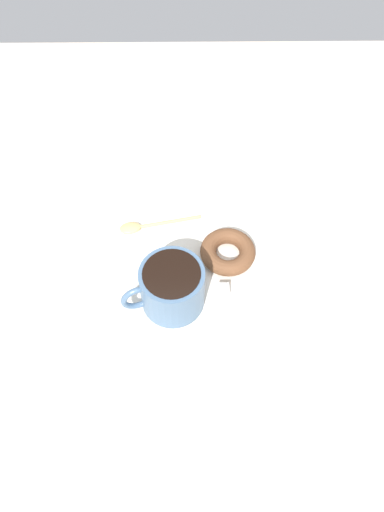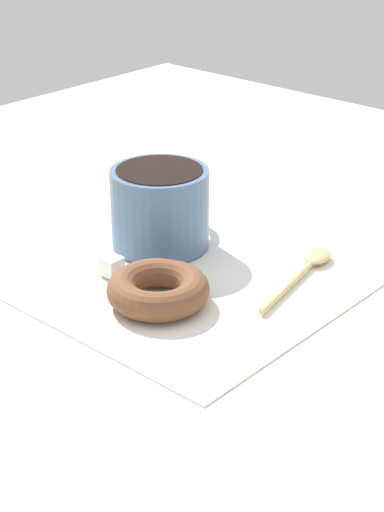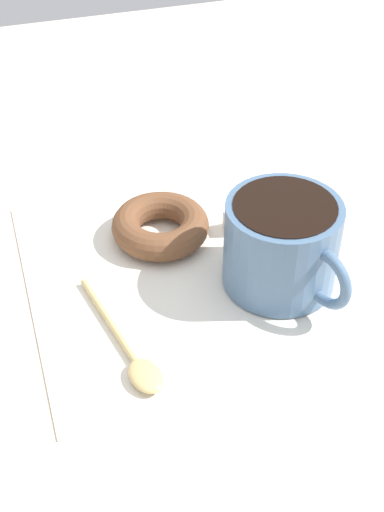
{
  "view_description": "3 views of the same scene",
  "coord_description": "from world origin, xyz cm",
  "px_view_note": "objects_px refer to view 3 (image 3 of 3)",
  "views": [
    {
      "loc": [
        -0.79,
        -44.29,
        68.09
      ],
      "look_at": [
        -0.37,
        -0.62,
        2.3
      ],
      "focal_mm": 35.0,
      "sensor_mm": 36.0,
      "label": 1
    },
    {
      "loc": [
        51.89,
        46.05,
        36.65
      ],
      "look_at": [
        -0.37,
        -0.62,
        2.3
      ],
      "focal_mm": 60.0,
      "sensor_mm": 36.0,
      "label": 2
    },
    {
      "loc": [
        -44.64,
        13.27,
        41.6
      ],
      "look_at": [
        -0.37,
        -0.62,
        2.3
      ],
      "focal_mm": 50.0,
      "sensor_mm": 36.0,
      "label": 3
    }
  ],
  "objects_px": {
    "coffee_cup": "(283,244)",
    "spoon": "(134,358)",
    "sugar_cube": "(234,222)",
    "donut": "(160,225)"
  },
  "relations": [
    {
      "from": "sugar_cube",
      "to": "coffee_cup",
      "type": "bearing_deg",
      "value": -171.11
    },
    {
      "from": "donut",
      "to": "spoon",
      "type": "xyz_separation_m",
      "value": [
        -0.14,
        0.06,
        -0.01
      ]
    },
    {
      "from": "spoon",
      "to": "sugar_cube",
      "type": "xyz_separation_m",
      "value": [
        0.13,
        -0.13,
        0.0
      ]
    },
    {
      "from": "spoon",
      "to": "sugar_cube",
      "type": "height_order",
      "value": "sugar_cube"
    },
    {
      "from": "sugar_cube",
      "to": "spoon",
      "type": "bearing_deg",
      "value": 135.58
    },
    {
      "from": "coffee_cup",
      "to": "spoon",
      "type": "relative_size",
      "value": 0.89
    },
    {
      "from": "coffee_cup",
      "to": "sugar_cube",
      "type": "distance_m",
      "value": 0.09
    },
    {
      "from": "donut",
      "to": "sugar_cube",
      "type": "xyz_separation_m",
      "value": [
        -0.01,
        -0.07,
        -0.0
      ]
    },
    {
      "from": "coffee_cup",
      "to": "sugar_cube",
      "type": "height_order",
      "value": "coffee_cup"
    },
    {
      "from": "donut",
      "to": "spoon",
      "type": "height_order",
      "value": "donut"
    }
  ]
}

